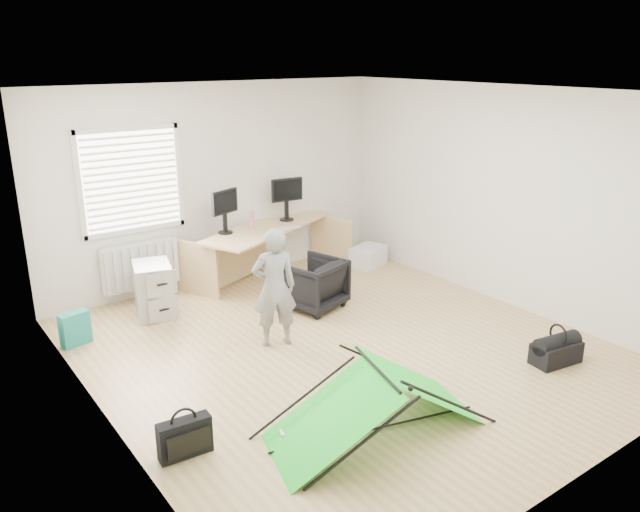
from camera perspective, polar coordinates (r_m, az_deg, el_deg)
ground at (r=6.84m, az=2.00°, el=-8.43°), size 5.50×5.50×0.00m
back_wall at (r=8.62m, az=-9.31°, el=6.49°), size 5.00×0.02×2.70m
window at (r=8.08m, az=-16.88°, el=6.62°), size 1.20×0.06×1.20m
radiator at (r=8.33m, az=-16.09°, el=-0.84°), size 1.00×0.12×0.60m
desk at (r=8.77m, az=-4.70°, el=0.32°), size 2.33×1.53×0.76m
filing_cabinet at (r=7.81m, az=-14.98°, el=-2.98°), size 0.56×0.65×0.65m
monitor_left at (r=8.34m, az=-8.70°, el=3.50°), size 0.46×0.24×0.43m
monitor_right at (r=8.91m, az=-3.08°, el=4.69°), size 0.48×0.16×0.45m
keyboard at (r=8.52m, az=-3.17°, el=2.56°), size 0.43×0.18×0.02m
thermos at (r=8.56m, az=-6.24°, el=3.29°), size 0.07×0.07×0.23m
office_chair at (r=7.76m, az=-0.65°, el=-2.55°), size 0.83×0.85×0.63m
person at (r=6.69m, az=-4.20°, el=-2.90°), size 0.56×0.46×1.32m
kite at (r=5.37m, az=5.13°, el=-12.98°), size 2.05×1.29×0.59m
storage_crate at (r=9.35m, az=4.42°, el=-0.03°), size 0.62×0.52×0.30m
tote_bag at (r=7.35m, az=-21.48°, el=-6.20°), size 0.34×0.20×0.37m
laptop_bag at (r=5.24m, az=-12.26°, el=-15.93°), size 0.44×0.17×0.32m
white_box at (r=5.35m, az=-3.11°, el=-16.15°), size 0.13×0.13×0.10m
duffel_bag at (r=6.94m, az=20.77°, el=-8.28°), size 0.55×0.34×0.23m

